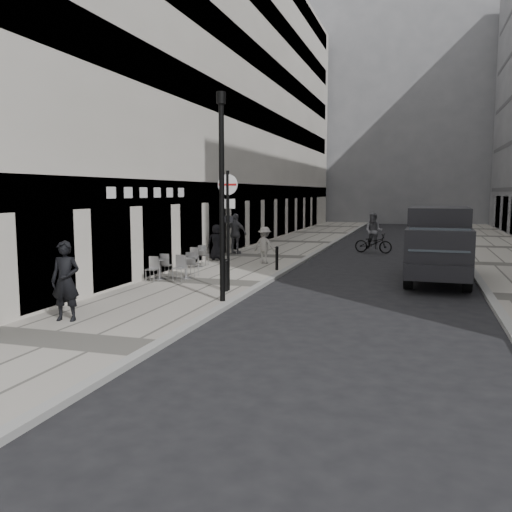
{
  "coord_description": "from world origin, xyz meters",
  "views": [
    {
      "loc": [
        4.97,
        -6.47,
        3.13
      ],
      "look_at": [
        0.75,
        7.44,
        1.4
      ],
      "focal_mm": 38.0,
      "sensor_mm": 36.0,
      "label": 1
    }
  ],
  "objects_px": {
    "sign_post": "(228,214)",
    "panel_van": "(438,240)",
    "cyclist": "(373,237)",
    "walking_man": "(65,281)",
    "lamppost": "(222,187)"
  },
  "relations": [
    {
      "from": "panel_van",
      "to": "lamppost",
      "type": "bearing_deg",
      "value": -132.76
    },
    {
      "from": "walking_man",
      "to": "sign_post",
      "type": "relative_size",
      "value": 0.52
    },
    {
      "from": "sign_post",
      "to": "lamppost",
      "type": "xyz_separation_m",
      "value": [
        0.4,
        -1.59,
        0.81
      ]
    },
    {
      "from": "panel_van",
      "to": "cyclist",
      "type": "relative_size",
      "value": 2.68
    },
    {
      "from": "sign_post",
      "to": "cyclist",
      "type": "relative_size",
      "value": 1.76
    },
    {
      "from": "sign_post",
      "to": "walking_man",
      "type": "bearing_deg",
      "value": -114.05
    },
    {
      "from": "walking_man",
      "to": "lamppost",
      "type": "height_order",
      "value": "lamppost"
    },
    {
      "from": "walking_man",
      "to": "sign_post",
      "type": "bearing_deg",
      "value": 54.23
    },
    {
      "from": "lamppost",
      "to": "panel_van",
      "type": "height_order",
      "value": "lamppost"
    },
    {
      "from": "panel_van",
      "to": "cyclist",
      "type": "xyz_separation_m",
      "value": [
        -2.89,
        8.39,
        -0.65
      ]
    },
    {
      "from": "panel_van",
      "to": "cyclist",
      "type": "height_order",
      "value": "panel_van"
    },
    {
      "from": "lamppost",
      "to": "cyclist",
      "type": "distance_m",
      "value": 14.88
    },
    {
      "from": "sign_post",
      "to": "panel_van",
      "type": "xyz_separation_m",
      "value": [
        6.2,
        4.41,
        -1.0
      ]
    },
    {
      "from": "lamppost",
      "to": "panel_van",
      "type": "distance_m",
      "value": 8.54
    },
    {
      "from": "sign_post",
      "to": "cyclist",
      "type": "height_order",
      "value": "sign_post"
    }
  ]
}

